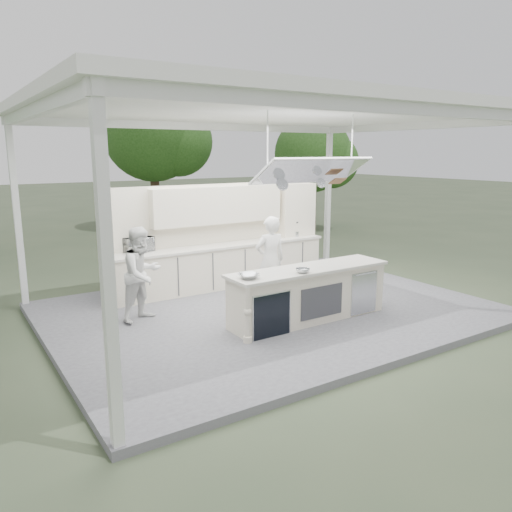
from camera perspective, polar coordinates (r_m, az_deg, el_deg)
ground at (r=9.66m, az=1.67°, el=-6.64°), size 90.00×90.00×0.00m
stage_deck at (r=9.64m, az=1.67°, el=-6.31°), size 8.00×6.00×0.12m
tent at (r=9.18m, az=1.88°, el=15.88°), size 8.20×6.20×3.86m
demo_island at (r=8.89m, az=5.99°, el=-4.34°), size 3.10×0.79×0.95m
back_counter at (r=11.06m, az=-3.90°, el=-1.06°), size 5.08×0.72×0.95m
back_wall_unit at (r=11.29m, az=-2.53°, el=4.25°), size 5.05×0.48×2.25m
tree_cluster at (r=18.03m, az=-17.05°, el=12.06°), size 19.55×9.40×5.85m
head_chef at (r=9.75m, az=1.63°, el=-0.47°), size 0.68×0.49×1.73m
sous_chef at (r=8.99m, az=-12.87°, el=-2.01°), size 1.00×0.90×1.67m
toaster_oven at (r=10.37m, az=-13.23°, el=1.28°), size 0.64×0.54×0.30m
bowl_large at (r=7.99m, az=-0.83°, el=-2.31°), size 0.33×0.33×0.08m
bowl_small at (r=8.40m, az=5.37°, el=-1.67°), size 0.29×0.29×0.08m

